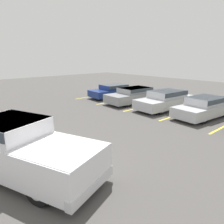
{
  "coord_description": "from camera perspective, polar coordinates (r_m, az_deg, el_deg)",
  "views": [
    {
      "loc": [
        7.19,
        -2.06,
        3.69
      ],
      "look_at": [
        -0.47,
        4.83,
        1.0
      ],
      "focal_mm": 35.0,
      "sensor_mm": 36.0,
      "label": 1
    }
  ],
  "objects": [
    {
      "name": "ground_plane",
      "position": [
        8.34,
        -23.77,
        -12.95
      ],
      "size": [
        60.0,
        60.0,
        0.0
      ],
      "primitive_type": "plane",
      "color": "#4C4947"
    },
    {
      "name": "parked_sedan_a",
      "position": [
        19.67,
        0.33,
        5.64
      ],
      "size": [
        2.15,
        4.41,
        1.15
      ],
      "rotation": [
        0.0,
        0.0,
        -1.66
      ],
      "color": "navy",
      "rests_on": "ground_plane"
    },
    {
      "name": "parked_sedan_b",
      "position": [
        17.48,
        5.82,
        4.52
      ],
      "size": [
        2.13,
        4.87,
        1.21
      ],
      "rotation": [
        0.0,
        0.0,
        -1.63
      ],
      "color": "gray",
      "rests_on": "ground_plane"
    },
    {
      "name": "parked_sedan_c",
      "position": [
        15.79,
        14.0,
        3.26
      ],
      "size": [
        2.18,
        4.91,
        1.3
      ],
      "rotation": [
        0.0,
        0.0,
        -1.65
      ],
      "color": "#B7BABF",
      "rests_on": "ground_plane"
    },
    {
      "name": "parked_sedan_d",
      "position": [
        14.43,
        23.07,
        1.33
      ],
      "size": [
        2.16,
        4.54,
        1.25
      ],
      "rotation": [
        0.0,
        0.0,
        -1.67
      ],
      "color": "#B7BABF",
      "rests_on": "ground_plane"
    },
    {
      "name": "stall_stripe_d",
      "position": [
        15.14,
        18.27,
        -0.22
      ],
      "size": [
        0.12,
        5.45,
        0.01
      ],
      "primitive_type": "cube",
      "color": "yellow",
      "rests_on": "ground_plane"
    },
    {
      "name": "traffic_cone",
      "position": [
        12.41,
        -20.98,
        -2.56
      ],
      "size": [
        0.42,
        0.42,
        0.5
      ],
      "color": "black",
      "rests_on": "ground_plane"
    },
    {
      "name": "stall_stripe_a",
      "position": [
        20.8,
        -3.15,
        4.39
      ],
      "size": [
        0.12,
        5.45,
        0.01
      ],
      "primitive_type": "cube",
      "color": "yellow",
      "rests_on": "ground_plane"
    },
    {
      "name": "stall_stripe_c",
      "position": [
        16.73,
        9.59,
        1.69
      ],
      "size": [
        0.12,
        5.45,
        0.01
      ],
      "primitive_type": "cube",
      "color": "yellow",
      "rests_on": "ground_plane"
    },
    {
      "name": "pickup_truck",
      "position": [
        7.52,
        -23.34,
        -8.54
      ],
      "size": [
        6.03,
        3.81,
        1.78
      ],
      "rotation": [
        0.0,
        0.0,
        0.35
      ],
      "color": "silver",
      "rests_on": "ground_plane"
    },
    {
      "name": "stall_stripe_b",
      "position": [
        18.65,
        2.53,
        3.21
      ],
      "size": [
        0.12,
        5.45,
        0.01
      ],
      "primitive_type": "cube",
      "color": "yellow",
      "rests_on": "ground_plane"
    }
  ]
}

